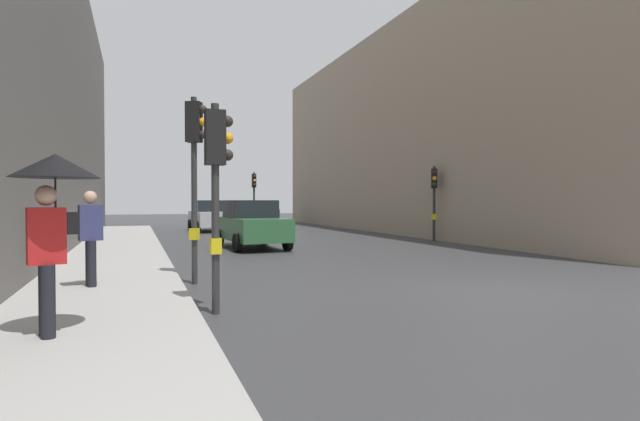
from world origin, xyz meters
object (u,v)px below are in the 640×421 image
object	(u,v)px
traffic_light_far_median	(254,190)
car_silver_hatchback	(210,216)
car_blue_van	(261,212)
traffic_light_near_left	(217,169)
car_green_estate	(251,224)
traffic_light_near_right	(195,155)
traffic_light_mid_street	(434,190)
pedestrian_with_grey_backpack	(88,232)
pedestrian_with_umbrella	(52,193)

from	to	relation	value
traffic_light_far_median	car_silver_hatchback	world-z (taller)	traffic_light_far_median
car_silver_hatchback	car_blue_van	distance (m)	9.28
traffic_light_near_left	car_blue_van	bearing A→B (deg)	75.39
car_silver_hatchback	car_green_estate	distance (m)	10.96
traffic_light_near_right	car_blue_van	size ratio (longest dim) A/B	0.92
car_silver_hatchback	car_green_estate	bearing A→B (deg)	-89.77
traffic_light_near_left	traffic_light_far_median	size ratio (longest dim) A/B	0.92
traffic_light_mid_street	car_blue_van	world-z (taller)	traffic_light_mid_street
car_silver_hatchback	pedestrian_with_grey_backpack	size ratio (longest dim) A/B	2.42
traffic_light_near_left	traffic_light_far_median	bearing A→B (deg)	76.15
car_green_estate	pedestrian_with_grey_backpack	size ratio (longest dim) A/B	2.44
car_silver_hatchback	traffic_light_near_right	bearing A→B (deg)	-98.56
traffic_light_mid_street	traffic_light_near_right	distance (m)	13.55
traffic_light_near_left	traffic_light_far_median	world-z (taller)	traffic_light_far_median
traffic_light_near_left	car_blue_van	xyz separation A→B (m)	(7.68, 29.48, -1.35)
traffic_light_mid_street	traffic_light_far_median	distance (m)	13.54
pedestrian_with_umbrella	pedestrian_with_grey_backpack	world-z (taller)	pedestrian_with_umbrella
traffic_light_far_median	car_silver_hatchback	distance (m)	3.94
traffic_light_near_right	car_blue_van	world-z (taller)	traffic_light_near_right
traffic_light_mid_street	car_green_estate	distance (m)	8.17
car_green_estate	car_blue_van	size ratio (longest dim) A/B	1.02
car_green_estate	pedestrian_with_umbrella	xyz separation A→B (m)	(-4.93, -11.87, 0.96)
traffic_light_far_median	traffic_light_near_right	xyz separation A→B (m)	(-5.82, -20.60, 0.27)
traffic_light_far_median	car_green_estate	size ratio (longest dim) A/B	0.81
traffic_light_mid_street	traffic_light_near_right	bearing A→B (deg)	-143.56
car_blue_van	pedestrian_with_umbrella	world-z (taller)	pedestrian_with_umbrella
traffic_light_near_right	car_silver_hatchback	distance (m)	18.90
traffic_light_near_left	traffic_light_mid_street	bearing A→B (deg)	45.37
pedestrian_with_umbrella	pedestrian_with_grey_backpack	distance (m)	3.71
traffic_light_mid_street	car_silver_hatchback	bearing A→B (deg)	127.47
car_blue_van	pedestrian_with_grey_backpack	world-z (taller)	pedestrian_with_grey_backpack
traffic_light_near_left	traffic_light_mid_street	xyz separation A→B (m)	(10.89, 11.03, -0.01)
traffic_light_far_median	car_silver_hatchback	size ratio (longest dim) A/B	0.82
car_silver_hatchback	traffic_light_near_left	bearing A→B (deg)	-97.38
car_silver_hatchback	pedestrian_with_grey_backpack	world-z (taller)	pedestrian_with_grey_backpack
car_blue_van	pedestrian_with_grey_backpack	distance (m)	28.76
traffic_light_far_median	car_blue_van	world-z (taller)	traffic_light_far_median
traffic_light_near_left	car_green_estate	size ratio (longest dim) A/B	0.75
traffic_light_near_right	car_silver_hatchback	world-z (taller)	traffic_light_near_right
pedestrian_with_umbrella	traffic_light_mid_street	bearing A→B (deg)	43.39
traffic_light_far_median	traffic_light_near_right	world-z (taller)	traffic_light_near_right
traffic_light_mid_street	pedestrian_with_umbrella	distance (m)	17.87
traffic_light_near_right	car_blue_van	distance (m)	27.64
traffic_light_mid_street	car_green_estate	size ratio (longest dim) A/B	0.74
pedestrian_with_grey_backpack	traffic_light_near_left	bearing A→B (deg)	-50.01
car_silver_hatchback	car_blue_van	bearing A→B (deg)	58.23
traffic_light_far_median	pedestrian_with_grey_backpack	world-z (taller)	traffic_light_far_median
traffic_light_mid_street	car_green_estate	xyz separation A→B (m)	(-8.05, -0.40, -1.34)
car_blue_van	traffic_light_far_median	bearing A→B (deg)	-107.56
traffic_light_far_median	car_green_estate	world-z (taller)	traffic_light_far_median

